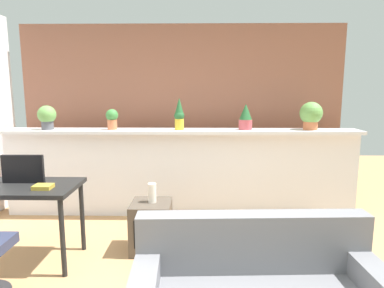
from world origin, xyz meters
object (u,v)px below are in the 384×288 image
Objects in this scene: potted_plant_0 at (47,116)px; tv_monitor at (23,169)px; potted_plant_3 at (246,117)px; book_on_desk at (43,187)px; potted_plant_2 at (179,114)px; desk at (17,194)px; potted_plant_4 at (311,115)px; side_cube_shelf at (151,226)px; potted_plant_1 at (112,118)px; vase_on_shelf at (152,193)px.

tv_monitor is (0.24, -1.11, -0.40)m from potted_plant_0.
book_on_desk is at bearing -145.70° from potted_plant_3.
book_on_desk is (-1.96, -1.34, -0.51)m from potted_plant_3.
desk is at bearing -140.50° from potted_plant_2.
potted_plant_0 is 3.28m from potted_plant_4.
book_on_desk is at bearing -158.22° from side_cube_shelf.
desk is 0.33m from book_on_desk.
potted_plant_0 is at bearing -178.91° from potted_plant_1.
potted_plant_4 is 3.27m from tv_monitor.
potted_plant_3 is 1.67× the size of vase_on_shelf.
potted_plant_4 is 2.36m from side_cube_shelf.
potted_plant_3 reaches higher than tv_monitor.
tv_monitor is at bearing -116.84° from potted_plant_1.
potted_plant_3 is 0.29× the size of desk.
tv_monitor is (0.03, 0.08, 0.22)m from desk.
side_cube_shelf is 0.35m from vase_on_shelf.
vase_on_shelf reaches higher than side_cube_shelf.
desk is at bearing -116.36° from potted_plant_1.
potted_plant_4 is (3.28, 0.04, 0.02)m from potted_plant_0.
desk is at bearing -167.11° from vase_on_shelf.
potted_plant_2 is 1.84m from tv_monitor.
desk is 1.29m from side_cube_shelf.
side_cube_shelf is at bearing -33.56° from potted_plant_0.
potted_plant_1 is 1.62× the size of book_on_desk.
potted_plant_2 is at bearing 38.09° from tv_monitor.
potted_plant_2 is (1.65, -0.01, 0.03)m from potted_plant_0.
potted_plant_3 is 2.43m from book_on_desk.
vase_on_shelf is 1.00m from book_on_desk.
potted_plant_1 is at bearing 63.64° from desk.
potted_plant_2 is at bearing -178.25° from potted_plant_4.
potted_plant_4 is at bearing 27.25° from vase_on_shelf.
desk is (0.21, -1.19, -0.62)m from potted_plant_0.
potted_plant_1 is 0.51× the size of side_cube_shelf.
tv_monitor is at bearing -159.22° from potted_plant_4.
potted_plant_1 is 0.23× the size of desk.
book_on_desk reaches higher than side_cube_shelf.
desk is at bearing -158.09° from potted_plant_4.
potted_plant_2 is 2.53× the size of book_on_desk.
tv_monitor is at bearing 145.15° from book_on_desk.
potted_plant_3 is at bearing 3.44° from potted_plant_2.
potted_plant_0 is 1.65m from potted_plant_2.
vase_on_shelf is (1.42, -0.91, -0.69)m from potted_plant_0.
tv_monitor is at bearing -77.78° from potted_plant_0.
potted_plant_0 is 1.48m from book_on_desk.
potted_plant_0 is at bearing 111.41° from book_on_desk.
potted_plant_1 is 0.74× the size of potted_plant_4.
potted_plant_1 is at bearing 122.28° from side_cube_shelf.
potted_plant_3 is at bearing 42.32° from vase_on_shelf.
potted_plant_1 is at bearing -179.33° from potted_plant_4.
book_on_desk is at bearing -102.93° from potted_plant_1.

